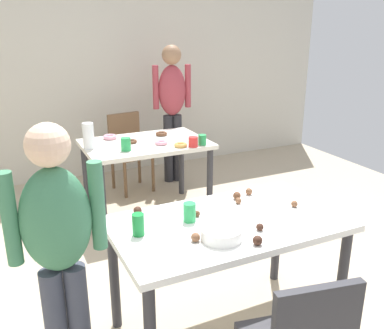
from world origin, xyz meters
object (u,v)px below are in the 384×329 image
(person_girl_near, at_px, (59,245))
(soda_can, at_px, (138,225))
(chair_far_table, at_px, (129,147))
(person_adult_far, at_px, (172,102))
(pitcher_far, at_px, (88,136))
(dining_table_near, at_px, (228,235))
(mixing_bowl, at_px, (221,234))
(dining_table_far, at_px, (146,152))

(person_girl_near, distance_m, soda_can, 0.45)
(chair_far_table, relative_size, person_adult_far, 0.54)
(person_girl_near, height_order, pitcher_far, person_girl_near)
(dining_table_near, xyz_separation_m, chair_far_table, (0.20, 2.57, -0.16))
(person_girl_near, xyz_separation_m, mixing_bowl, (0.81, -0.11, -0.07))
(chair_far_table, height_order, mixing_bowl, chair_far_table)
(dining_table_far, relative_size, mixing_bowl, 5.38)
(pitcher_far, bearing_deg, dining_table_far, -1.62)
(mixing_bowl, relative_size, pitcher_far, 0.92)
(person_adult_far, height_order, mixing_bowl, person_adult_far)
(chair_far_table, relative_size, person_girl_near, 0.61)
(mixing_bowl, bearing_deg, dining_table_near, 50.07)
(dining_table_far, relative_size, chair_far_table, 1.35)
(dining_table_far, distance_m, mixing_bowl, 2.01)
(mixing_bowl, bearing_deg, soda_can, 148.55)
(chair_far_table, bearing_deg, mixing_bowl, -97.05)
(person_girl_near, distance_m, person_adult_far, 3.14)
(person_girl_near, distance_m, pitcher_far, 1.97)
(dining_table_far, height_order, mixing_bowl, mixing_bowl)
(pitcher_far, bearing_deg, person_adult_far, 33.19)
(dining_table_far, bearing_deg, pitcher_far, 178.38)
(dining_table_far, relative_size, soda_can, 9.61)
(person_girl_near, bearing_deg, person_adult_far, 57.33)
(dining_table_near, distance_m, dining_table_far, 1.82)
(mixing_bowl, bearing_deg, dining_table_far, 81.92)
(chair_far_table, relative_size, soda_can, 7.13)
(person_adult_far, distance_m, mixing_bowl, 2.89)
(dining_table_near, relative_size, dining_table_far, 1.14)
(dining_table_far, height_order, soda_can, soda_can)
(soda_can, bearing_deg, person_girl_near, -163.89)
(person_girl_near, relative_size, mixing_bowl, 6.59)
(dining_table_far, xyz_separation_m, chair_far_table, (0.06, 0.75, -0.15))
(soda_can, xyz_separation_m, pitcher_far, (0.13, 1.77, 0.06))
(mixing_bowl, xyz_separation_m, pitcher_far, (-0.25, 2.00, 0.09))
(dining_table_near, xyz_separation_m, dining_table_far, (0.14, 1.82, -0.01))
(mixing_bowl, bearing_deg, chair_far_table, 82.95)
(dining_table_far, height_order, person_adult_far, person_adult_far)
(person_girl_near, bearing_deg, dining_table_far, 59.94)
(dining_table_near, height_order, pitcher_far, pitcher_far)
(dining_table_far, relative_size, pitcher_far, 4.97)
(mixing_bowl, xyz_separation_m, soda_can, (-0.38, 0.23, 0.03))
(dining_table_far, bearing_deg, person_adult_far, 51.46)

